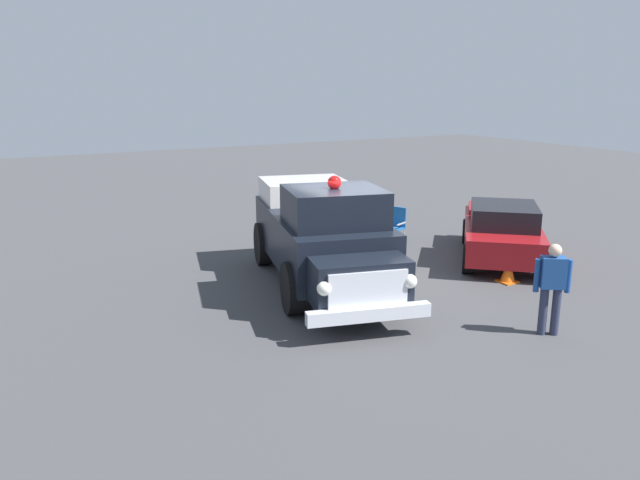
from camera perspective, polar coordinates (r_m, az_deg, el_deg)
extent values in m
plane|color=#424244|center=(13.73, 3.42, -4.45)|extent=(60.00, 60.00, 0.00)
cylinder|color=black|center=(12.68, 6.38, -3.64)|extent=(1.09, 0.58, 1.04)
cylinder|color=black|center=(12.14, -2.51, -4.39)|extent=(1.09, 0.58, 1.04)
cylinder|color=black|center=(15.87, 1.91, 0.12)|extent=(1.09, 0.58, 1.04)
cylinder|color=black|center=(15.44, -5.23, -0.33)|extent=(1.09, 0.58, 1.04)
cube|color=black|center=(13.84, 0.00, 0.27)|extent=(5.28, 3.29, 1.10)
cube|color=black|center=(11.25, 3.64, -3.79)|extent=(1.32, 1.93, 0.84)
cube|color=black|center=(12.56, 1.31, 3.02)|extent=(2.13, 2.27, 0.76)
cube|color=silver|center=(15.16, -1.47, 4.40)|extent=(2.15, 2.33, 0.60)
cube|color=silver|center=(10.85, 4.38, -4.51)|extent=(0.49, 1.42, 0.64)
cube|color=silver|center=(10.90, 4.51, -6.76)|extent=(0.77, 2.22, 0.24)
sphere|color=white|center=(11.09, 8.22, -3.76)|extent=(0.32, 0.32, 0.26)
sphere|color=white|center=(10.60, 0.38, -4.45)|extent=(0.32, 0.32, 0.26)
sphere|color=red|center=(12.47, 1.33, 5.27)|extent=(0.34, 0.34, 0.28)
cylinder|color=black|center=(17.91, 13.33, 0.80)|extent=(0.68, 0.65, 0.68)
cylinder|color=black|center=(18.02, 18.54, 0.51)|extent=(0.68, 0.65, 0.68)
cylinder|color=black|center=(15.10, 13.40, -1.72)|extent=(0.68, 0.65, 0.68)
cylinder|color=black|center=(15.23, 19.58, -2.03)|extent=(0.68, 0.65, 0.68)
cube|color=maroon|center=(16.47, 16.27, 0.44)|extent=(4.33, 4.15, 0.64)
cube|color=maroon|center=(17.81, 16.08, 2.66)|extent=(2.14, 2.16, 0.20)
cube|color=black|center=(16.06, 16.47, 2.12)|extent=(2.46, 2.43, 0.56)
cube|color=silver|center=(18.64, 15.84, 1.35)|extent=(1.39, 1.52, 0.20)
cylinder|color=#B7BABF|center=(17.04, 6.51, -0.01)|extent=(0.04, 0.04, 0.44)
cylinder|color=#B7BABF|center=(16.63, 6.06, -0.35)|extent=(0.04, 0.04, 0.44)
cylinder|color=#B7BABF|center=(17.17, 5.11, 0.14)|extent=(0.04, 0.04, 0.44)
cylinder|color=#B7BABF|center=(16.76, 4.63, -0.20)|extent=(0.04, 0.04, 0.44)
cube|color=beige|center=(16.84, 5.60, 0.67)|extent=(0.67, 0.67, 0.04)
cube|color=beige|center=(16.85, 4.85, 1.69)|extent=(0.32, 0.41, 0.56)
cube|color=#B7BABF|center=(17.03, 5.86, 1.39)|extent=(0.37, 0.29, 0.03)
cube|color=#B7BABF|center=(16.58, 5.35, 1.05)|extent=(0.37, 0.29, 0.03)
cylinder|color=#B7BABF|center=(17.13, 6.98, 0.06)|extent=(0.04, 0.04, 0.44)
cylinder|color=#B7BABF|center=(17.35, 5.72, 0.28)|extent=(0.04, 0.04, 0.44)
cylinder|color=#B7BABF|center=(17.51, 7.70, 0.34)|extent=(0.04, 0.04, 0.44)
cylinder|color=#B7BABF|center=(17.72, 6.46, 0.55)|extent=(0.04, 0.04, 0.44)
cube|color=#1959A5|center=(17.37, 6.74, 1.06)|extent=(0.63, 0.63, 0.04)
cube|color=#1959A5|center=(17.51, 7.16, 2.11)|extent=(0.46, 0.23, 0.56)
cube|color=#B7BABF|center=(17.22, 7.44, 1.49)|extent=(0.21, 0.42, 0.03)
cube|color=#B7BABF|center=(17.45, 6.08, 1.70)|extent=(0.21, 0.42, 0.03)
cylinder|color=#383842|center=(16.91, 6.56, -0.10)|extent=(0.18, 0.18, 0.45)
cylinder|color=#383842|center=(16.73, 6.36, -0.26)|extent=(0.18, 0.18, 0.45)
cube|color=#383842|center=(16.89, 6.07, 0.89)|extent=(0.44, 0.38, 0.13)
cube|color=#383842|center=(16.70, 5.86, 0.75)|extent=(0.44, 0.38, 0.13)
cube|color=gold|center=(16.79, 5.34, 1.88)|extent=(0.42, 0.45, 0.54)
sphere|color=brown|center=(16.71, 5.43, 3.11)|extent=(0.31, 0.31, 0.22)
cylinder|color=#2D334C|center=(11.92, 20.75, -6.11)|extent=(0.21, 0.21, 0.88)
cylinder|color=#2D334C|center=(11.86, 19.72, -6.12)|extent=(0.21, 0.21, 0.88)
cube|color=#1E478C|center=(11.67, 20.54, -2.80)|extent=(0.45, 0.49, 0.56)
cylinder|color=#1E478C|center=(11.76, 21.78, -3.09)|extent=(0.14, 0.14, 0.60)
cylinder|color=#1E478C|center=(11.62, 19.23, -3.07)|extent=(0.14, 0.14, 0.60)
sphere|color=beige|center=(11.57, 20.71, -0.90)|extent=(0.32, 0.32, 0.23)
cube|color=orange|center=(14.74, 16.76, -3.64)|extent=(0.40, 0.40, 0.04)
cone|color=orange|center=(14.65, 16.85, -2.46)|extent=(0.32, 0.32, 0.60)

